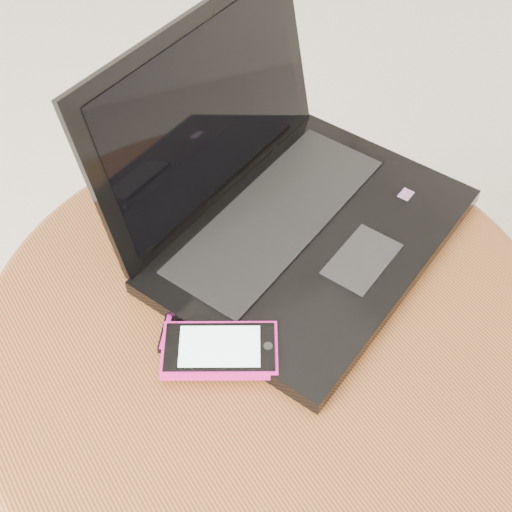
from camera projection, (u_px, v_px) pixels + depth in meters
table at (268, 373)px, 0.88m from camera, size 0.68×0.68×0.54m
laptop at (283, 203)px, 0.85m from camera, size 0.47×0.44×0.25m
phone_black at (209, 335)px, 0.77m from camera, size 0.12×0.11×0.01m
phone_pink at (220, 350)px, 0.74m from camera, size 0.14×0.12×0.02m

